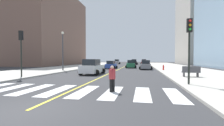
{
  "coord_description": "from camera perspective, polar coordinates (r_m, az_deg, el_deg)",
  "views": [
    {
      "loc": [
        4.44,
        -5.49,
        2.04
      ],
      "look_at": [
        -2.31,
        30.66,
        1.11
      ],
      "focal_mm": 25.53,
      "sensor_mm": 36.0,
      "label": 1
    }
  ],
  "objects": [
    {
      "name": "traffic_light_far_corner",
      "position": [
        19.3,
        -29.76,
        5.75
      ],
      "size": [
        0.36,
        0.41,
        4.84
      ],
      "color": "black",
      "rests_on": "sidewalk_kerb_west"
    },
    {
      "name": "sidewalk_kerb_east",
      "position": [
        26.71,
        27.46,
        -2.93
      ],
      "size": [
        10.0,
        120.0,
        0.15
      ],
      "primitive_type": "cube",
      "color": "#B2ADA3",
      "rests_on": "ground"
    },
    {
      "name": "fire_hydrant",
      "position": [
        28.69,
        17.92,
        -1.53
      ],
      "size": [
        0.26,
        0.26,
        0.89
      ],
      "color": "red",
      "rests_on": "sidewalk_kerb_east"
    },
    {
      "name": "park_bench",
      "position": [
        18.85,
        26.39,
        -2.8
      ],
      "size": [
        1.82,
        0.61,
        1.12
      ],
      "rotation": [
        0.0,
        0.0,
        1.54
      ],
      "color": "#47474C",
      "rests_on": "sidewalk_kerb_east"
    },
    {
      "name": "lane_divider_paint",
      "position": [
        45.75,
        4.99,
        -1.1
      ],
      "size": [
        0.16,
        80.0,
        0.01
      ],
      "primitive_type": "cube",
      "color": "yellow",
      "rests_on": "ground"
    },
    {
      "name": "crosswalk_paint",
      "position": [
        10.67,
        -14.45,
        -9.58
      ],
      "size": [
        13.5,
        4.0,
        0.01
      ],
      "color": "silver",
      "rests_on": "ground"
    },
    {
      "name": "car_green_nearest",
      "position": [
        36.5,
        6.78,
        -0.44
      ],
      "size": [
        2.64,
        4.11,
        1.8
      ],
      "rotation": [
        0.0,
        0.0,
        3.19
      ],
      "color": "#236B42",
      "rests_on": "ground"
    },
    {
      "name": "pedestrian_crossing",
      "position": [
        9.84,
        0.06,
        -5.2
      ],
      "size": [
        0.4,
        0.4,
        1.63
      ],
      "rotation": [
        0.0,
        0.0,
        3.9
      ],
      "color": "black",
      "rests_on": "ground"
    },
    {
      "name": "car_blue_third",
      "position": [
        33.05,
        -0.36,
        -0.73
      ],
      "size": [
        2.44,
        3.81,
        1.67
      ],
      "rotation": [
        0.0,
        0.0,
        -0.04
      ],
      "color": "#2D479E",
      "rests_on": "ground"
    },
    {
      "name": "ground_plane",
      "position": [
        7.35,
        -28.24,
        -14.84
      ],
      "size": [
        220.0,
        220.0,
        0.0
      ],
      "primitive_type": "plane",
      "color": "#333335"
    },
    {
      "name": "parking_garage_concrete",
      "position": [
        74.07,
        30.52,
        11.49
      ],
      "size": [
        18.0,
        24.0,
        30.41
      ],
      "primitive_type": "cube",
      "color": "#B2ADA3",
      "rests_on": "ground"
    },
    {
      "name": "car_gray_sixth",
      "position": [
        31.52,
        12.01,
        -0.75
      ],
      "size": [
        2.61,
        4.09,
        1.8
      ],
      "rotation": [
        0.0,
        0.0,
        3.11
      ],
      "color": "slate",
      "rests_on": "ground"
    },
    {
      "name": "sidewalk_kerb_west",
      "position": [
        30.5,
        -22.54,
        -2.35
      ],
      "size": [
        10.0,
        120.0,
        0.15
      ],
      "primitive_type": "cube",
      "color": "#B2ADA3",
      "rests_on": "ground"
    },
    {
      "name": "car_black_fifth",
      "position": [
        57.51,
        7.9,
        0.31
      ],
      "size": [
        2.71,
        4.34,
        1.94
      ],
      "rotation": [
        0.0,
        0.0,
        3.14
      ],
      "color": "black",
      "rests_on": "ground"
    },
    {
      "name": "street_lamp",
      "position": [
        27.95,
        -17.23,
        5.45
      ],
      "size": [
        0.44,
        0.44,
        6.46
      ],
      "color": "#38383D",
      "rests_on": "sidewalk_kerb_west"
    },
    {
      "name": "car_silver_fourth",
      "position": [
        64.87,
        1.8,
        0.43
      ],
      "size": [
        2.72,
        4.29,
        1.89
      ],
      "rotation": [
        0.0,
        0.0,
        0.03
      ],
      "color": "#B7B7BC",
      "rests_on": "ground"
    },
    {
      "name": "car_white_second",
      "position": [
        21.29,
        -7.12,
        -1.51
      ],
      "size": [
        2.94,
        4.59,
        2.02
      ],
      "rotation": [
        0.0,
        0.0,
        -0.04
      ],
      "color": "silver",
      "rests_on": "ground"
    },
    {
      "name": "traffic_light_near_corner",
      "position": [
        13.24,
        25.96,
        7.95
      ],
      "size": [
        0.36,
        0.41,
        4.87
      ],
      "rotation": [
        0.0,
        0.0,
        3.14
      ],
      "color": "black",
      "rests_on": "sidewalk_kerb_east"
    },
    {
      "name": "car_red_seventh",
      "position": [
        63.11,
        11.36,
        0.39
      ],
      "size": [
        2.7,
        4.32,
        1.93
      ],
      "rotation": [
        0.0,
        0.0,
        3.14
      ],
      "color": "red",
      "rests_on": "ground"
    },
    {
      "name": "low_rise_brick_west",
      "position": [
        62.08,
        -21.69,
        11.11
      ],
      "size": [
        16.0,
        32.0,
        25.13
      ],
      "primitive_type": "cube",
      "color": "brown",
      "rests_on": "ground"
    }
  ]
}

